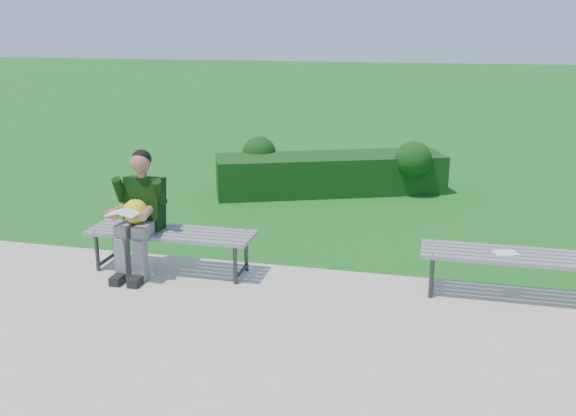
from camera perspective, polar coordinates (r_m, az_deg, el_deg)
ground at (r=7.08m, az=1.51°, el=-5.45°), size 80.00×80.00×0.00m
walkway at (r=5.53m, az=-2.35°, el=-11.82°), size 30.00×3.50×0.02m
hedge at (r=10.24m, az=3.93°, el=3.29°), size 3.68×2.17×0.86m
bench_left at (r=6.97m, az=-10.37°, el=-2.46°), size 1.80×0.50×0.46m
bench_right at (r=6.56m, az=19.60°, el=-4.32°), size 1.80×0.50×0.46m
seated_boy at (r=6.92m, az=-13.09°, el=-0.15°), size 0.56×0.76×1.31m
paper_sheet at (r=6.53m, az=18.78°, el=-3.80°), size 0.26×0.23×0.01m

